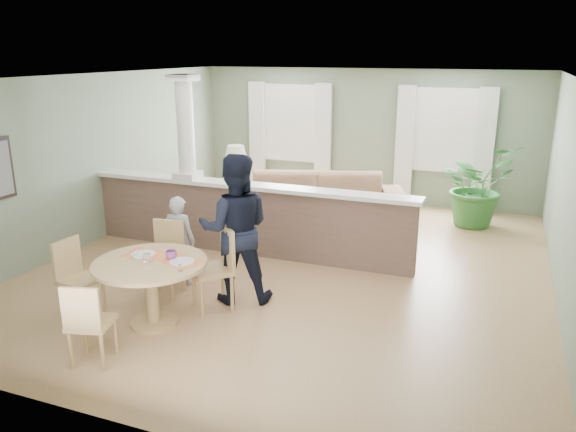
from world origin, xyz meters
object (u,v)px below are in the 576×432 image
at_px(chair_near, 88,321).
at_px(man_person, 235,229).
at_px(chair_far_man, 218,264).
at_px(sofa, 317,201).
at_px(chair_far_boy, 166,254).
at_px(chair_side, 76,274).
at_px(dining_table, 152,275).
at_px(child_person, 179,241).
at_px(houseplant, 476,185).

relative_size(chair_near, man_person, 0.47).
bearing_deg(chair_far_man, sofa, 134.18).
xyz_separation_m(chair_far_boy, chair_side, (-0.66, -0.91, -0.02)).
bearing_deg(chair_far_boy, dining_table, -74.38).
relative_size(sofa, chair_side, 3.35).
relative_size(chair_near, child_person, 0.73).
bearing_deg(houseplant, chair_far_boy, -127.78).
distance_m(houseplant, chair_near, 7.13).
xyz_separation_m(sofa, child_person, (-0.87, -3.19, 0.16)).
distance_m(chair_far_boy, child_person, 0.33).
bearing_deg(chair_far_boy, chair_near, -89.08).
xyz_separation_m(child_person, man_person, (0.92, -0.17, 0.32)).
height_order(dining_table, child_person, child_person).
distance_m(chair_near, child_person, 2.13).
bearing_deg(chair_near, houseplant, -132.64).
height_order(houseplant, chair_far_boy, houseplant).
height_order(houseplant, chair_side, houseplant).
height_order(dining_table, chair_near, chair_near).
height_order(child_person, man_person, man_person).
height_order(sofa, dining_table, sofa).
distance_m(houseplant, chair_far_boy, 5.75).
bearing_deg(houseplant, sofa, -158.57).
xyz_separation_m(chair_far_boy, chair_near, (0.26, -1.79, -0.04)).
bearing_deg(houseplant, chair_side, -127.45).
relative_size(chair_far_boy, child_person, 0.78).
xyz_separation_m(sofa, houseplant, (2.64, 1.04, 0.28)).
bearing_deg(dining_table, chair_near, -95.08).
bearing_deg(man_person, child_person, -34.14).
height_order(chair_side, child_person, child_person).
bearing_deg(chair_near, chair_far_man, -124.37).
distance_m(houseplant, chair_far_man, 5.40).
height_order(chair_near, child_person, child_person).
bearing_deg(sofa, chair_far_man, -108.54).
relative_size(houseplant, chair_far_boy, 1.54).
relative_size(dining_table, chair_near, 1.44).
bearing_deg(child_person, chair_far_boy, 83.82).
xyz_separation_m(chair_far_man, chair_side, (-1.48, -0.78, -0.05)).
distance_m(houseplant, dining_table, 6.23).
xyz_separation_m(houseplant, chair_near, (-3.27, -6.33, -0.24)).
xyz_separation_m(chair_side, man_person, (1.59, 1.06, 0.43)).
height_order(houseplant, chair_far_man, houseplant).
distance_m(chair_near, chair_side, 1.27).
bearing_deg(man_person, sofa, -112.61).
relative_size(sofa, chair_near, 3.49).
xyz_separation_m(houseplant, child_person, (-3.51, -4.22, -0.12)).
distance_m(houseplant, child_person, 5.50).
bearing_deg(chair_near, child_person, -98.64).
distance_m(chair_far_boy, man_person, 1.03).
bearing_deg(sofa, chair_far_boy, -121.77).
bearing_deg(child_person, sofa, -110.21).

